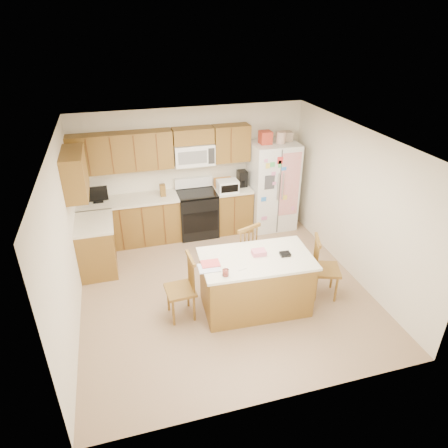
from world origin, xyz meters
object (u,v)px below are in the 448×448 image
object	(u,v)px
stove	(197,212)
windsor_chair_left	(182,289)
refrigerator	(272,185)
island	(255,282)
windsor_chair_back	(242,253)
windsor_chair_right	(324,269)

from	to	relation	value
stove	windsor_chair_left	distance (m)	2.52
refrigerator	island	world-z (taller)	refrigerator
windsor_chair_left	windsor_chair_back	bearing A→B (deg)	29.53
windsor_chair_right	refrigerator	bearing A→B (deg)	88.00
stove	refrigerator	distance (m)	1.63
stove	island	distance (m)	2.53
island	windsor_chair_left	xyz separation A→B (m)	(-1.10, 0.10, 0.02)
refrigerator	windsor_chair_back	size ratio (longest dim) A/B	1.89
stove	windsor_chair_back	bearing A→B (deg)	-78.04
stove	refrigerator	xyz separation A→B (m)	(1.57, -0.06, 0.45)
stove	refrigerator	bearing A→B (deg)	-2.30
island	refrigerator	bearing A→B (deg)	63.39
island	windsor_chair_left	size ratio (longest dim) A/B	1.72
island	windsor_chair_back	xyz separation A→B (m)	(0.03, 0.74, 0.06)
stove	windsor_chair_back	distance (m)	1.81
stove	windsor_chair_back	size ratio (longest dim) A/B	1.04
stove	windsor_chair_left	world-z (taller)	stove
island	stove	bearing A→B (deg)	97.82
refrigerator	windsor_chair_back	xyz separation A→B (m)	(-1.20, -1.70, -0.41)
windsor_chair_back	stove	bearing A→B (deg)	101.96
stove	windsor_chair_left	bearing A→B (deg)	-107.35
refrigerator	windsor_chair_right	world-z (taller)	refrigerator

